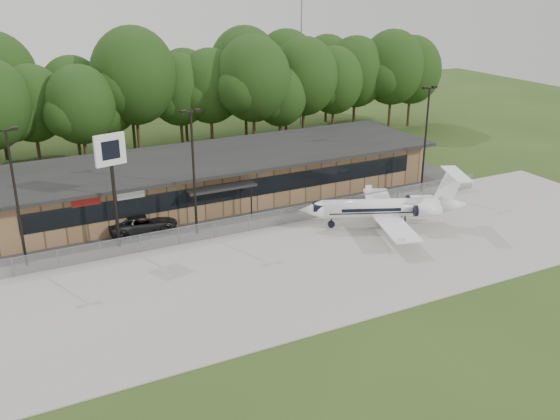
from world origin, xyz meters
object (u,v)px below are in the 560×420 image
terminal (219,176)px  pole_sign (111,162)px  business_jet (387,209)px  suv (143,223)px

terminal → pole_sign: 14.10m
terminal → business_jet: (9.58, -13.26, -0.49)m
terminal → pole_sign: size_ratio=4.56×
suv → pole_sign: 6.94m
business_jet → suv: (-18.30, 8.30, -0.91)m
business_jet → suv: 20.12m
terminal → pole_sign: pole_sign is taller
terminal → suv: (-8.71, -4.96, -1.40)m
suv → pole_sign: (-2.50, -2.18, 6.10)m
business_jet → terminal: bearing=149.0°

